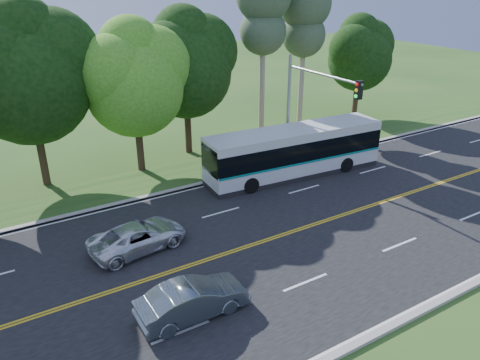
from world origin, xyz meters
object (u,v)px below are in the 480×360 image
sedan (193,300)px  suv (138,237)px  transit_bus (294,152)px  traffic_signal (308,99)px

sedan → suv: bearing=1.5°
transit_bus → sedan: size_ratio=2.78×
transit_bus → sedan: 13.89m
sedan → traffic_signal: bearing=-54.3°
traffic_signal → transit_bus: 3.28m
sedan → suv: (-0.11, 5.30, -0.06)m
traffic_signal → sedan: 14.91m
sedan → suv: 5.30m
traffic_signal → suv: size_ratio=1.59×
transit_bus → traffic_signal: bearing=-7.2°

